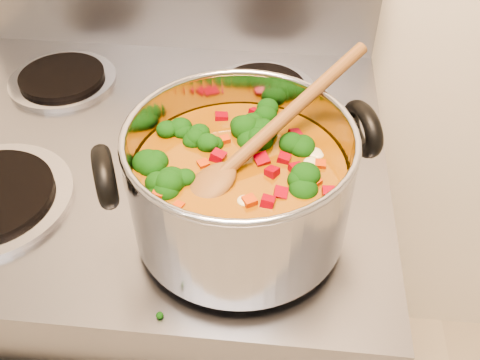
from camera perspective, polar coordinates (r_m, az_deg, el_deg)
name	(u,v)px	position (r m, az deg, el deg)	size (l,w,h in m)	color
electric_range	(169,309)	(1.16, -7.54, -13.45)	(0.72, 0.65, 1.08)	gray
stockpot	(241,184)	(0.61, 0.06, -0.48)	(0.32, 0.26, 0.15)	#A5A5AD
wooden_spoon	(252,147)	(0.59, 1.27, 3.50)	(0.21, 0.23, 0.10)	brown
cooktop_crumbs	(198,158)	(0.77, -4.49, 2.37)	(0.20, 0.17, 0.01)	black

